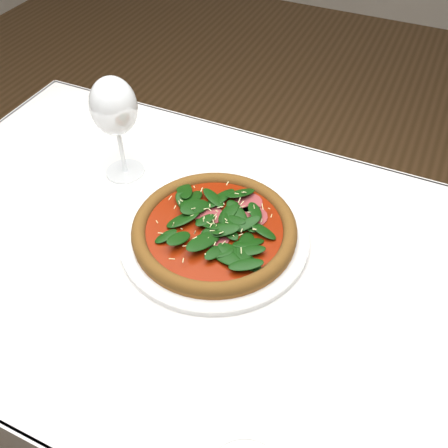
% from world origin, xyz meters
% --- Properties ---
extents(ground, '(6.00, 6.00, 0.00)m').
position_xyz_m(ground, '(0.00, 0.00, 0.00)').
color(ground, brown).
rests_on(ground, ground).
extents(dining_table, '(1.21, 0.81, 0.75)m').
position_xyz_m(dining_table, '(0.00, 0.00, 0.65)').
color(dining_table, silver).
rests_on(dining_table, ground).
extents(plate, '(0.36, 0.36, 0.02)m').
position_xyz_m(plate, '(0.05, 0.05, 0.76)').
color(plate, silver).
rests_on(plate, dining_table).
extents(pizza, '(0.36, 0.36, 0.04)m').
position_xyz_m(pizza, '(0.05, 0.05, 0.78)').
color(pizza, '#9E6D26').
rests_on(pizza, plate).
extents(wine_glass, '(0.09, 0.09, 0.23)m').
position_xyz_m(wine_glass, '(-0.21, 0.15, 0.91)').
color(wine_glass, white).
rests_on(wine_glass, dining_table).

